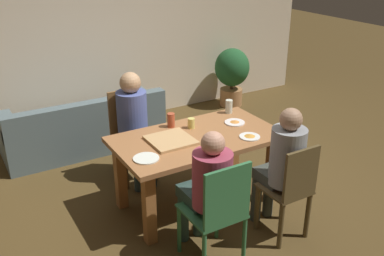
% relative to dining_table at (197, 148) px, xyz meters
% --- Properties ---
extents(ground_plane, '(20.00, 20.00, 0.00)m').
position_rel_dining_table_xyz_m(ground_plane, '(0.00, 0.00, -0.63)').
color(ground_plane, '#4E3B1C').
extents(back_wall, '(6.92, 0.12, 2.82)m').
position_rel_dining_table_xyz_m(back_wall, '(0.00, 2.61, 0.78)').
color(back_wall, beige).
rests_on(back_wall, ground).
extents(dining_table, '(1.63, 0.91, 0.76)m').
position_rel_dining_table_xyz_m(dining_table, '(0.00, 0.00, 0.00)').
color(dining_table, '#A1683C').
rests_on(dining_table, ground).
extents(chair_0, '(0.38, 0.40, 0.94)m').
position_rel_dining_table_xyz_m(chair_0, '(0.41, -0.91, -0.14)').
color(chair_0, brown).
rests_on(chair_0, ground).
extents(person_0, '(0.31, 0.49, 1.25)m').
position_rel_dining_table_xyz_m(person_0, '(0.41, -0.77, 0.10)').
color(person_0, '#3C413A').
rests_on(person_0, ground).
extents(chair_1, '(0.44, 0.46, 0.98)m').
position_rel_dining_table_xyz_m(chair_1, '(-0.34, -0.90, -0.08)').
color(chair_1, '#2F6C40').
rests_on(chair_1, ground).
extents(person_1, '(0.32, 0.55, 1.19)m').
position_rel_dining_table_xyz_m(person_1, '(-0.34, -0.72, 0.07)').
color(person_1, '#2C443D').
rests_on(person_1, ground).
extents(chair_2, '(0.41, 0.42, 1.00)m').
position_rel_dining_table_xyz_m(chair_2, '(-0.34, 0.91, -0.07)').
color(chair_2, brown).
rests_on(chair_2, ground).
extents(person_2, '(0.33, 0.49, 1.25)m').
position_rel_dining_table_xyz_m(person_2, '(-0.34, 0.76, 0.11)').
color(person_2, '#2E444A').
rests_on(person_2, ground).
extents(pizza_box_0, '(0.41, 0.41, 0.03)m').
position_rel_dining_table_xyz_m(pizza_box_0, '(-0.28, 0.03, 0.14)').
color(pizza_box_0, tan).
rests_on(pizza_box_0, dining_table).
extents(plate_0, '(0.21, 0.21, 0.03)m').
position_rel_dining_table_xyz_m(plate_0, '(0.51, 0.08, 0.14)').
color(plate_0, white).
rests_on(plate_0, dining_table).
extents(plate_1, '(0.23, 0.23, 0.01)m').
position_rel_dining_table_xyz_m(plate_1, '(-0.63, -0.18, 0.14)').
color(plate_1, white).
rests_on(plate_1, dining_table).
extents(plate_2, '(0.20, 0.20, 0.03)m').
position_rel_dining_table_xyz_m(plate_2, '(0.43, -0.28, 0.14)').
color(plate_2, white).
rests_on(plate_2, dining_table).
extents(drinking_glass_0, '(0.07, 0.07, 0.11)m').
position_rel_dining_table_xyz_m(drinking_glass_0, '(0.05, 0.20, 0.18)').
color(drinking_glass_0, '#DECE65').
rests_on(drinking_glass_0, dining_table).
extents(drinking_glass_1, '(0.08, 0.08, 0.15)m').
position_rel_dining_table_xyz_m(drinking_glass_1, '(-0.11, 0.33, 0.20)').
color(drinking_glass_1, '#B84B2D').
rests_on(drinking_glass_1, dining_table).
extents(drinking_glass_2, '(0.08, 0.08, 0.15)m').
position_rel_dining_table_xyz_m(drinking_glass_2, '(0.62, 0.35, 0.20)').
color(drinking_glass_2, silver).
rests_on(drinking_glass_2, dining_table).
extents(couch, '(2.00, 0.79, 0.72)m').
position_rel_dining_table_xyz_m(couch, '(-0.59, 1.83, -0.37)').
color(couch, slate).
rests_on(couch, ground).
extents(potted_plant, '(0.55, 0.55, 0.94)m').
position_rel_dining_table_xyz_m(potted_plant, '(1.98, 2.20, -0.08)').
color(potted_plant, '#AB7648').
rests_on(potted_plant, ground).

